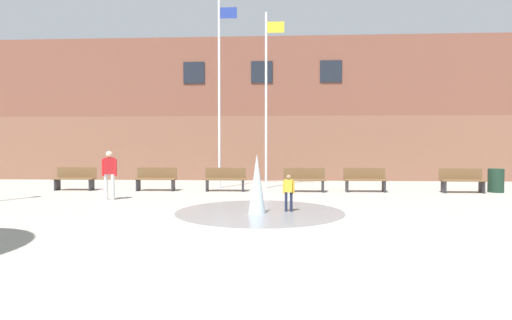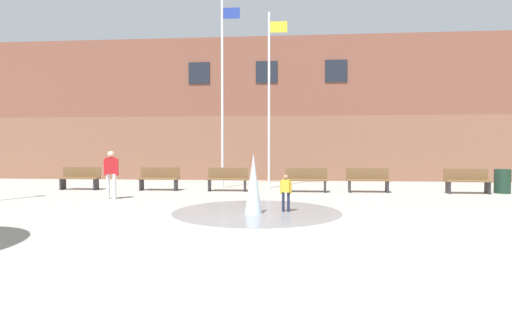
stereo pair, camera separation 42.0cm
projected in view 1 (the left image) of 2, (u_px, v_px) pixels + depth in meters
name	position (u px, v px, depth m)	size (l,w,h in m)	color
ground_plane	(220.00, 272.00, 5.47)	(100.00, 100.00, 0.00)	#9E998E
library_building	(264.00, 114.00, 23.43)	(36.00, 6.05, 7.39)	brown
splash_fountain	(258.00, 193.00, 10.39)	(4.47, 4.47, 1.54)	gray
park_bench_far_left	(75.00, 178.00, 15.91)	(1.60, 0.44, 0.91)	#28282D
park_bench_under_left_flagpole	(156.00, 179.00, 15.75)	(1.60, 0.44, 0.91)	#28282D
park_bench_center	(225.00, 179.00, 15.58)	(1.60, 0.44, 0.91)	#28282D
park_bench_under_right_flagpole	(304.00, 179.00, 15.31)	(1.60, 0.44, 0.91)	#28282D
park_bench_near_trashcan	(365.00, 179.00, 15.32)	(1.60, 0.44, 0.91)	#28282D
park_bench_far_right	(462.00, 180.00, 15.01)	(1.60, 0.44, 0.91)	#28282D
adult_near_bench	(109.00, 171.00, 12.98)	(0.50, 0.34, 1.59)	silver
child_with_pink_shirt	(289.00, 190.00, 10.61)	(0.31, 0.17, 0.99)	#1E233D
flagpole_left	(220.00, 88.00, 16.74)	(0.80, 0.10, 7.95)	silver
flagpole_right	(267.00, 95.00, 16.65)	(0.80, 0.10, 7.32)	silver
trash_can	(496.00, 180.00, 15.16)	(0.56, 0.56, 0.90)	#193323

